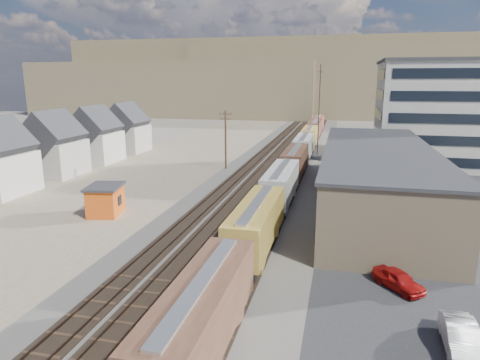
% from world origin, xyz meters
% --- Properties ---
extents(ground, '(300.00, 300.00, 0.00)m').
position_xyz_m(ground, '(0.00, 0.00, 0.00)').
color(ground, '#6B6356').
rests_on(ground, ground).
extents(ballast_bed, '(18.00, 200.00, 0.06)m').
position_xyz_m(ballast_bed, '(0.00, 50.00, 0.03)').
color(ballast_bed, '#4C4742').
rests_on(ballast_bed, ground).
extents(dirt_yard, '(24.00, 180.00, 0.03)m').
position_xyz_m(dirt_yard, '(-20.00, 40.00, 0.01)').
color(dirt_yard, '#6C5C4A').
rests_on(dirt_yard, ground).
extents(asphalt_lot, '(26.00, 120.00, 0.04)m').
position_xyz_m(asphalt_lot, '(22.00, 35.00, 0.02)').
color(asphalt_lot, '#232326').
rests_on(asphalt_lot, ground).
extents(rail_tracks, '(11.40, 200.00, 0.24)m').
position_xyz_m(rail_tracks, '(-0.55, 50.00, 0.11)').
color(rail_tracks, black).
rests_on(rail_tracks, ground).
extents(freight_train, '(3.00, 119.74, 4.46)m').
position_xyz_m(freight_train, '(3.80, 45.05, 2.79)').
color(freight_train, black).
rests_on(freight_train, ground).
extents(warehouse, '(12.40, 40.40, 7.25)m').
position_xyz_m(warehouse, '(14.98, 25.00, 3.65)').
color(warehouse, tan).
rests_on(warehouse, ground).
extents(office_tower, '(22.60, 18.60, 18.45)m').
position_xyz_m(office_tower, '(27.95, 54.95, 9.26)').
color(office_tower, '#9E998E').
rests_on(office_tower, ground).
extents(utility_pole_north, '(2.20, 0.32, 10.00)m').
position_xyz_m(utility_pole_north, '(-8.50, 42.00, 5.30)').
color(utility_pole_north, '#382619').
rests_on(utility_pole_north, ground).
extents(radio_mast, '(1.20, 0.16, 18.00)m').
position_xyz_m(radio_mast, '(6.00, 60.00, 9.12)').
color(radio_mast, black).
rests_on(radio_mast, ground).
extents(townhouse_row, '(8.15, 68.16, 10.47)m').
position_xyz_m(townhouse_row, '(-34.00, 25.00, 4.34)').
color(townhouse_row, '#B7B2A8').
rests_on(townhouse_row, ground).
extents(hills_north, '(265.00, 80.00, 32.00)m').
position_xyz_m(hills_north, '(0.17, 167.92, 14.10)').
color(hills_north, brown).
rests_on(hills_north, ground).
extents(maintenance_shed, '(4.48, 5.30, 3.42)m').
position_xyz_m(maintenance_shed, '(-15.12, 14.21, 1.75)').
color(maintenance_shed, '#DC5514').
rests_on(maintenance_shed, ground).
extents(parked_car_red, '(3.96, 4.31, 1.43)m').
position_xyz_m(parked_car_red, '(15.26, 2.99, 0.71)').
color(parked_car_red, '#A20F0E').
rests_on(parked_car_red, ground).
extents(parked_car_white, '(1.94, 4.97, 1.61)m').
position_xyz_m(parked_car_white, '(17.79, -3.97, 0.81)').
color(parked_car_white, silver).
rests_on(parked_car_white, ground).
extents(parked_car_blue, '(5.15, 6.23, 1.58)m').
position_xyz_m(parked_car_blue, '(21.62, 39.75, 0.79)').
color(parked_car_blue, navy).
rests_on(parked_car_blue, ground).
extents(parked_car_far, '(3.89, 5.44, 1.72)m').
position_xyz_m(parked_car_far, '(30.49, 61.30, 0.86)').
color(parked_car_far, silver).
rests_on(parked_car_far, ground).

